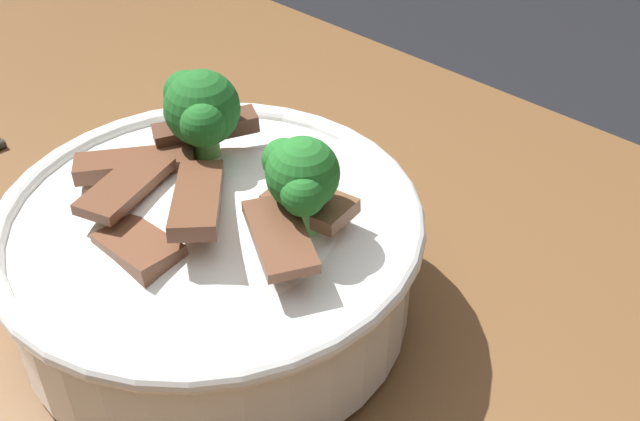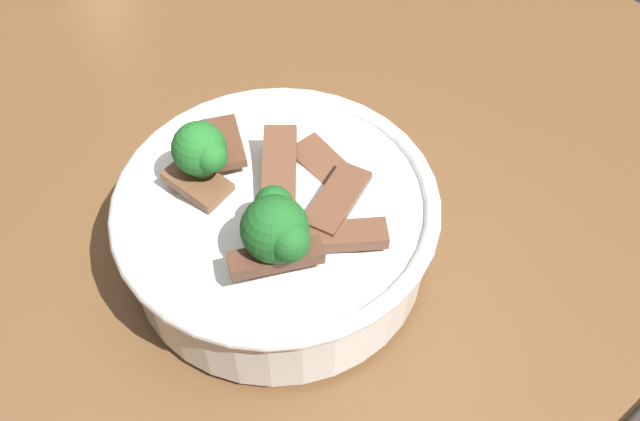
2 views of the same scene
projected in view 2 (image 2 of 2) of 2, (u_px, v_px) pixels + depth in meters
name	position (u px, v px, depth m)	size (l,w,h in m)	color
dining_table	(368.00, 297.00, 0.66)	(1.50, 0.83, 0.80)	brown
rice_bowl	(277.00, 222.00, 0.50)	(0.23, 0.23, 0.13)	white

